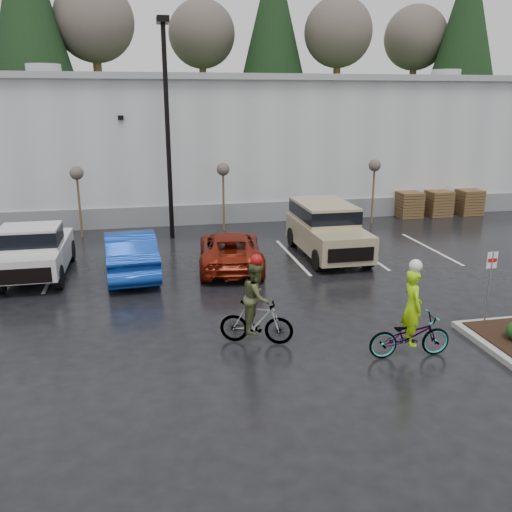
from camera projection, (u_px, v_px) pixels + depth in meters
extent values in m
plane|color=black|center=(356.00, 343.00, 13.91)|extent=(120.00, 120.00, 0.00)
cube|color=#B8BCBD|center=(226.00, 141.00, 33.62)|extent=(60.00, 15.00, 7.00)
cube|color=slate|center=(249.00, 213.00, 27.36)|extent=(60.00, 0.12, 1.00)
cube|color=#999B9E|center=(225.00, 81.00, 32.62)|extent=(60.50, 15.50, 0.30)
cube|color=#213616|center=(192.00, 129.00, 55.38)|extent=(80.00, 25.00, 6.00)
cylinder|color=black|center=(168.00, 136.00, 23.16)|extent=(0.20, 0.20, 9.00)
cube|color=black|center=(163.00, 20.00, 21.87)|extent=(0.50, 1.00, 0.25)
cylinder|color=brown|center=(80.00, 207.00, 24.19)|extent=(0.10, 0.10, 2.80)
sphere|color=#473F39|center=(77.00, 173.00, 23.77)|extent=(0.60, 0.60, 0.60)
cylinder|color=brown|center=(224.00, 201.00, 25.45)|extent=(0.10, 0.10, 2.80)
sphere|color=#473F39|center=(223.00, 169.00, 25.03)|extent=(0.60, 0.60, 0.60)
cylinder|color=brown|center=(373.00, 196.00, 26.90)|extent=(0.10, 0.10, 2.80)
sphere|color=#473F39|center=(375.00, 165.00, 26.48)|extent=(0.60, 0.60, 0.60)
cube|color=brown|center=(409.00, 204.00, 28.53)|extent=(1.20, 1.20, 1.35)
cube|color=brown|center=(438.00, 203.00, 28.86)|extent=(1.20, 1.20, 1.35)
cube|color=brown|center=(469.00, 202.00, 29.21)|extent=(1.20, 1.20, 1.35)
cylinder|color=gray|center=(488.00, 290.00, 14.53)|extent=(0.05, 0.05, 2.20)
cube|color=white|center=(492.00, 260.00, 14.29)|extent=(0.30, 0.02, 0.45)
cube|color=red|center=(492.00, 260.00, 14.28)|extent=(0.26, 0.02, 0.10)
imported|color=#0E359A|center=(130.00, 252.00, 19.23)|extent=(2.08, 5.01, 1.61)
imported|color=maroon|center=(230.00, 250.00, 20.04)|extent=(2.77, 5.05, 1.34)
imported|color=#3F3F44|center=(410.00, 336.00, 13.10)|extent=(2.06, 0.80, 1.07)
imported|color=#95D90C|center=(412.00, 307.00, 12.89)|extent=(0.48, 0.70, 1.87)
sphere|color=silver|center=(416.00, 266.00, 12.60)|extent=(0.31, 0.31, 0.31)
imported|color=#3F3F44|center=(256.00, 322.00, 13.80)|extent=(1.90, 1.13, 1.14)
imported|color=#3F4625|center=(256.00, 297.00, 13.61)|extent=(0.75, 0.98, 1.80)
sphere|color=#990C0C|center=(256.00, 260.00, 13.34)|extent=(0.30, 0.30, 0.30)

